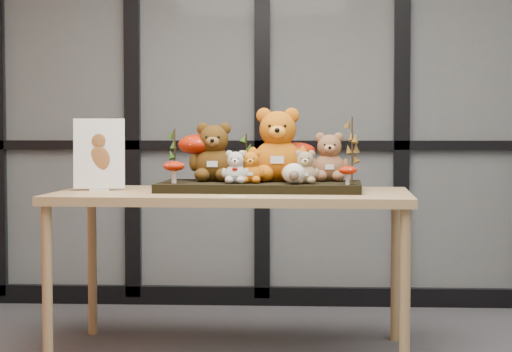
# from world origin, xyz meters

# --- Properties ---
(glass_partition) EXTENTS (4.90, 0.06, 2.78)m
(glass_partition) POSITION_xyz_m (-0.00, 2.47, 1.42)
(glass_partition) COLOR #2D383F
(glass_partition) RESTS_ON floor
(display_table) EXTENTS (1.83, 0.97, 0.84)m
(display_table) POSITION_xyz_m (-0.54, 1.14, 0.77)
(display_table) COLOR tan
(display_table) RESTS_ON floor
(diorama_tray) EXTENTS (1.05, 0.56, 0.04)m
(diorama_tray) POSITION_xyz_m (-0.40, 1.20, 0.86)
(diorama_tray) COLOR black
(diorama_tray) RESTS_ON display_table
(bear_pooh_yellow) EXTENTS (0.33, 0.30, 0.42)m
(bear_pooh_yellow) POSITION_xyz_m (-0.32, 1.28, 1.09)
(bear_pooh_yellow) COLOR #C9650E
(bear_pooh_yellow) RESTS_ON diorama_tray
(bear_brown_medium) EXTENTS (0.27, 0.24, 0.34)m
(bear_brown_medium) POSITION_xyz_m (-0.65, 1.28, 1.05)
(bear_brown_medium) COLOR #4A2F0D
(bear_brown_medium) RESTS_ON diorama_tray
(bear_tan_back) EXTENTS (0.22, 0.20, 0.28)m
(bear_tan_back) POSITION_xyz_m (-0.05, 1.31, 1.02)
(bear_tan_back) COLOR #8F5D3B
(bear_tan_back) RESTS_ON diorama_tray
(bear_small_yellow) EXTENTS (0.14, 0.13, 0.18)m
(bear_small_yellow) POSITION_xyz_m (-0.45, 1.11, 0.97)
(bear_small_yellow) COLOR orange
(bear_small_yellow) RESTS_ON diorama_tray
(bear_white_bow) EXTENTS (0.15, 0.13, 0.18)m
(bear_white_bow) POSITION_xyz_m (-0.52, 1.08, 0.97)
(bear_white_bow) COLOR beige
(bear_white_bow) RESTS_ON diorama_tray
(bear_beige_small) EXTENTS (0.15, 0.13, 0.19)m
(bear_beige_small) POSITION_xyz_m (-0.17, 1.07, 0.98)
(bear_beige_small) COLOR #9E845C
(bear_beige_small) RESTS_ON diorama_tray
(plush_cream_hedgehog) EXTENTS (0.09, 0.08, 0.12)m
(plush_cream_hedgehog) POSITION_xyz_m (-0.23, 1.04, 0.94)
(plush_cream_hedgehog) COLOR silver
(plush_cream_hedgehog) RESTS_ON diorama_tray
(mushroom_back_left) EXTENTS (0.25, 0.25, 0.27)m
(mushroom_back_left) POSITION_xyz_m (-0.72, 1.34, 1.02)
(mushroom_back_left) COLOR #9F1A05
(mushroom_back_left) RESTS_ON diorama_tray
(mushroom_back_right) EXTENTS (0.20, 0.20, 0.22)m
(mushroom_back_right) POSITION_xyz_m (-0.22, 1.36, 0.99)
(mushroom_back_right) COLOR #9F1A05
(mushroom_back_right) RESTS_ON diorama_tray
(mushroom_front_left) EXTENTS (0.11, 0.11, 0.12)m
(mushroom_front_left) POSITION_xyz_m (-0.83, 1.09, 0.94)
(mushroom_front_left) COLOR #9F1A05
(mushroom_front_left) RESTS_ON diorama_tray
(mushroom_front_right) EXTENTS (0.09, 0.09, 0.10)m
(mushroom_front_right) POSITION_xyz_m (0.04, 1.00, 0.93)
(mushroom_front_right) COLOR #9F1A05
(mushroom_front_right) RESTS_ON diorama_tray
(sprig_green_far_left) EXTENTS (0.05, 0.05, 0.27)m
(sprig_green_far_left) POSITION_xyz_m (-0.87, 1.35, 1.02)
(sprig_green_far_left) COLOR #123D0E
(sprig_green_far_left) RESTS_ON diorama_tray
(sprig_green_mid_left) EXTENTS (0.05, 0.05, 0.23)m
(sprig_green_mid_left) POSITION_xyz_m (-0.72, 1.40, 1.00)
(sprig_green_mid_left) COLOR #123D0E
(sprig_green_mid_left) RESTS_ON diorama_tray
(sprig_dry_far_right) EXTENTS (0.05, 0.05, 0.34)m
(sprig_dry_far_right) POSITION_xyz_m (0.07, 1.29, 1.05)
(sprig_dry_far_right) COLOR brown
(sprig_dry_far_right) RESTS_ON diorama_tray
(sprig_dry_mid_right) EXTENTS (0.05, 0.05, 0.25)m
(sprig_dry_mid_right) POSITION_xyz_m (0.07, 1.15, 1.01)
(sprig_dry_mid_right) COLOR brown
(sprig_dry_mid_right) RESTS_ON diorama_tray
(sprig_green_centre) EXTENTS (0.05, 0.05, 0.25)m
(sprig_green_centre) POSITION_xyz_m (-0.49, 1.40, 1.01)
(sprig_green_centre) COLOR #123D0E
(sprig_green_centre) RESTS_ON diorama_tray
(sign_holder) EXTENTS (0.27, 0.09, 0.37)m
(sign_holder) POSITION_xyz_m (-1.24, 1.19, 1.02)
(sign_holder) COLOR silver
(sign_holder) RESTS_ON display_table
(label_card) EXTENTS (0.10, 0.03, 0.00)m
(label_card) POSITION_xyz_m (-0.50, 0.78, 0.84)
(label_card) COLOR white
(label_card) RESTS_ON display_table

